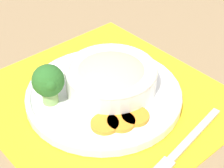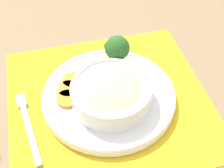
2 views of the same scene
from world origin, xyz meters
TOP-DOWN VIEW (x-y plane):
  - ground_plane at (0.00, 0.00)m, footprint 4.00×4.00m
  - placemat at (0.00, 0.00)m, footprint 0.45×0.43m
  - plate at (0.00, 0.00)m, footprint 0.29×0.29m
  - bowl at (0.00, -0.02)m, footprint 0.17×0.17m
  - broccoli_floret at (0.05, 0.09)m, footprint 0.06×0.06m
  - carrot_slice_near at (-0.06, 0.06)m, footprint 0.05×0.05m
  - carrot_slice_middle at (-0.08, 0.04)m, footprint 0.05×0.05m
  - carrot_slice_far at (-0.09, 0.01)m, footprint 0.05×0.05m
  - fork at (-0.18, -0.01)m, footprint 0.03×0.18m

SIDE VIEW (x-z plane):
  - ground_plane at x=0.00m, z-range 0.00..0.00m
  - placemat at x=0.00m, z-range 0.00..0.00m
  - fork at x=-0.18m, z-range 0.00..0.01m
  - plate at x=0.00m, z-range 0.00..0.03m
  - carrot_slice_near at x=-0.06m, z-range 0.02..0.03m
  - carrot_slice_middle at x=-0.08m, z-range 0.02..0.03m
  - carrot_slice_far at x=-0.09m, z-range 0.02..0.03m
  - bowl at x=0.00m, z-range 0.02..0.07m
  - broccoli_floret at x=0.05m, z-range 0.03..0.10m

